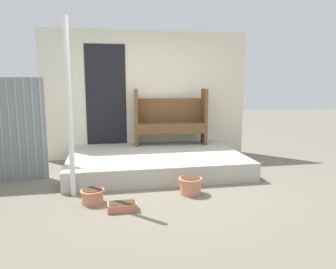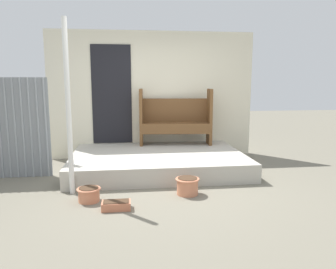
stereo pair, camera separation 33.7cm
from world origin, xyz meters
The scene contains 8 objects.
ground_plane centered at (0.00, 0.00, 0.00)m, with size 24.00×24.00×0.00m, color #706B5B.
porch_slab centered at (-0.01, 1.06, 0.15)m, with size 3.05×2.12×0.31m.
house_wall centered at (-0.05, 2.15, 1.30)m, with size 4.25×0.08×2.60m.
support_post centered at (-1.35, -0.06, 1.22)m, with size 0.07×0.07×2.44m.
bench centered at (0.43, 1.85, 0.86)m, with size 1.48×0.52×1.13m.
flower_pot_left centered at (-1.07, -0.42, 0.11)m, with size 0.32×0.32×0.19m.
flower_pot_middle centered at (0.28, -0.31, 0.13)m, with size 0.34×0.34×0.24m.
planter_box_rect centered at (-0.71, -0.75, 0.05)m, with size 0.36×0.19×0.11m.
Camera 2 is at (-0.55, -4.71, 1.60)m, focal length 35.00 mm.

